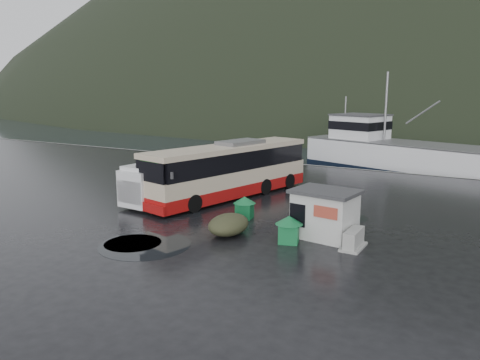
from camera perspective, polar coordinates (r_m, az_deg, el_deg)
The scene contains 13 objects.
ground at distance 26.95m, azimuth -1.04°, elevation -4.64°, with size 160.00×160.00×0.00m, color black.
harbor_water at distance 133.07m, azimuth 24.49°, elevation 6.94°, with size 300.00×180.00×0.02m, color black.
quay_edge at distance 44.87m, azimuth 12.30°, elevation 1.45°, with size 160.00×0.60×1.50m, color #999993.
coach_bus at distance 32.13m, azimuth -1.28°, elevation -2.06°, with size 3.33×13.51×3.83m, color #C0AE91, non-canonical shape.
white_van at distance 31.11m, azimuth -9.02°, elevation -2.63°, with size 2.22×6.45×2.70m, color silver, non-canonical shape.
waste_bin_left at distance 26.88m, azimuth 0.55°, elevation -4.68°, with size 0.92×0.92×1.28m, color #116532, non-canonical shape.
waste_bin_right at distance 22.88m, azimuth 5.95°, elevation -7.58°, with size 0.96×0.96×1.33m, color #116532, non-canonical shape.
dome_tent at distance 23.99m, azimuth -1.40°, elevation -6.63°, with size 1.89×2.65×1.04m, color #343620, non-canonical shape.
ticket_kiosk at distance 23.90m, azimuth 10.19°, elevation -6.88°, with size 3.10×2.35×2.43m, color silver, non-canonical shape.
jersey_barrier_a at distance 22.63m, azimuth 13.64°, elevation -8.05°, with size 0.89×1.79×0.89m, color #999993, non-canonical shape.
jersey_barrier_b at distance 24.00m, azimuth 13.44°, elevation -6.94°, with size 0.76×1.52×0.76m, color #999993, non-canonical shape.
fishing_trawler at distance 50.35m, azimuth 19.94°, elevation 2.07°, with size 26.04×5.71×10.42m, color silver, non-canonical shape.
puddles at distance 24.17m, azimuth -7.01°, elevation -6.57°, with size 11.13×12.84×0.01m.
Camera 1 is at (13.45, -22.18, 7.29)m, focal length 35.00 mm.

